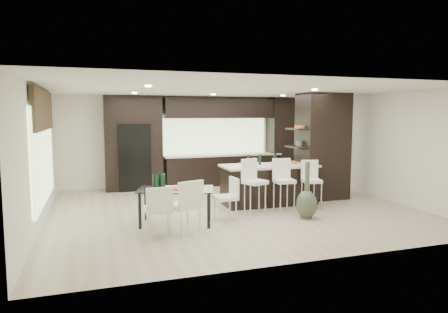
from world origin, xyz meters
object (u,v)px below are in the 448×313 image
object	(u,v)px
chair_end	(225,201)
stool_left	(255,192)
chair_near	(184,209)
stool_mid	(284,190)
stool_right	(311,190)
floor_vase	(307,190)
dining_table	(176,206)
chair_far	(159,213)
kitchen_island	(269,184)
bench	(253,182)

from	to	relation	value
chair_end	stool_left	bearing A→B (deg)	-74.47
chair_near	chair_end	size ratio (longest dim) A/B	1.16
stool_mid	stool_right	xyz separation A→B (m)	(0.70, 0.01, -0.03)
stool_mid	floor_vase	distance (m)	0.73
dining_table	stool_left	bearing A→B (deg)	25.44
stool_left	stool_mid	size ratio (longest dim) A/B	1.02
stool_left	floor_vase	size ratio (longest dim) A/B	0.82
chair_near	floor_vase	bearing A→B (deg)	-13.70
stool_right	chair_near	xyz separation A→B (m)	(-3.20, -1.03, 0.02)
stool_mid	chair_far	size ratio (longest dim) A/B	1.12
floor_vase	chair_end	world-z (taller)	floor_vase
kitchen_island	stool_right	size ratio (longest dim) A/B	2.55
stool_mid	chair_far	bearing A→B (deg)	-155.12
kitchen_island	chair_end	bearing A→B (deg)	-142.90
chair_far	chair_near	bearing A→B (deg)	-0.25
floor_vase	dining_table	distance (m)	2.72
stool_mid	chair_end	xyz separation A→B (m)	(-1.47, -0.27, -0.07)
kitchen_island	stool_mid	size ratio (longest dim) A/B	2.41
floor_vase	chair_end	size ratio (longest dim) A/B	1.48
chair_far	kitchen_island	bearing A→B (deg)	33.69
chair_end	floor_vase	bearing A→B (deg)	-108.21
stool_right	floor_vase	xyz separation A→B (m)	(-0.53, -0.71, 0.14)
dining_table	chair_far	size ratio (longest dim) A/B	1.72
stool_left	kitchen_island	bearing A→B (deg)	29.27
stool_mid	floor_vase	world-z (taller)	floor_vase
stool_mid	bench	bearing A→B (deg)	89.04
kitchen_island	chair_near	world-z (taller)	kitchen_island
floor_vase	dining_table	bearing A→B (deg)	170.92
bench	dining_table	world-z (taller)	dining_table
dining_table	chair_end	world-z (taller)	chair_end
stool_mid	stool_left	bearing A→B (deg)	-173.39
kitchen_island	dining_table	size ratio (longest dim) A/B	1.57
stool_right	stool_mid	bearing A→B (deg)	-165.92
stool_left	bench	distance (m)	2.80
dining_table	chair_end	distance (m)	1.03
stool_left	floor_vase	world-z (taller)	floor_vase
kitchen_island	stool_left	xyz separation A→B (m)	(-0.70, -0.81, 0.01)
floor_vase	chair_near	size ratio (longest dim) A/B	1.27
bench	chair_near	world-z (taller)	chair_near
stool_mid	dining_table	bearing A→B (deg)	-167.49
stool_right	floor_vase	distance (m)	0.90
floor_vase	dining_table	xyz separation A→B (m)	(-2.67, 0.43, -0.24)
stool_left	chair_far	world-z (taller)	stool_left
bench	chair_end	xyz separation A→B (m)	(-1.80, -2.85, 0.17)
stool_right	stool_left	bearing A→B (deg)	-166.23
chair_end	chair_far	bearing A→B (deg)	112.26
bench	chair_near	xyz separation A→B (m)	(-2.83, -3.60, 0.23)
stool_left	stool_mid	world-z (taller)	stool_left
floor_vase	stool_right	bearing A→B (deg)	53.28
stool_mid	stool_right	distance (m)	0.70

